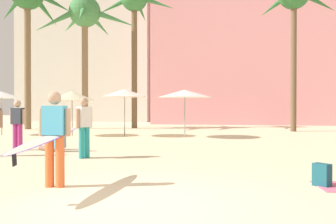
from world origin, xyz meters
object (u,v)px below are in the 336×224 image
at_px(cafe_umbrella_0, 185,94).
at_px(cafe_umbrella_2, 125,93).
at_px(person_near_left, 84,125).
at_px(backpack, 322,175).
at_px(cafe_umbrella_3, 1,95).
at_px(person_far_left, 56,141).
at_px(cafe_umbrella_1, 72,96).
at_px(person_mid_left, 18,123).
at_px(palm_tree_far_left, 135,9).
at_px(palm_tree_right, 27,2).
at_px(palm_tree_center, 294,3).
at_px(person_near_right, 52,136).
at_px(palm_tree_left, 85,19).

relative_size(cafe_umbrella_0, cafe_umbrella_2, 1.11).
bearing_deg(person_near_left, backpack, 178.19).
height_order(cafe_umbrella_3, person_far_left, cafe_umbrella_3).
height_order(cafe_umbrella_1, person_far_left, cafe_umbrella_1).
xyz_separation_m(backpack, person_mid_left, (-8.88, 4.11, 0.73)).
bearing_deg(cafe_umbrella_0, backpack, -69.01).
bearing_deg(person_near_left, palm_tree_far_left, -56.42).
xyz_separation_m(palm_tree_right, person_near_left, (9.69, -12.70, -7.70)).
bearing_deg(cafe_umbrella_1, person_mid_left, -81.00).
bearing_deg(cafe_umbrella_3, palm_tree_center, 20.83).
height_order(palm_tree_right, backpack, palm_tree_right).
distance_m(palm_tree_far_left, person_mid_left, 15.78).
relative_size(palm_tree_right, person_mid_left, 6.11).
relative_size(cafe_umbrella_2, person_near_right, 0.91).
xyz_separation_m(cafe_umbrella_1, person_mid_left, (0.99, -6.25, -1.14)).
relative_size(backpack, person_near_left, 0.24).
bearing_deg(palm_tree_center, cafe_umbrella_1, -153.59).
bearing_deg(cafe_umbrella_2, cafe_umbrella_3, -176.52).
bearing_deg(cafe_umbrella_0, palm_tree_center, 44.23).
bearing_deg(palm_tree_far_left, backpack, -64.18).
bearing_deg(cafe_umbrella_2, palm_tree_far_left, 101.98).
xyz_separation_m(palm_tree_center, backpack, (-1.93, -16.22, -7.72)).
relative_size(cafe_umbrella_2, person_far_left, 2.32).
bearing_deg(palm_tree_center, palm_tree_right, -177.29).
height_order(cafe_umbrella_2, cafe_umbrella_3, cafe_umbrella_2).
bearing_deg(palm_tree_far_left, cafe_umbrella_1, -98.90).
bearing_deg(cafe_umbrella_1, person_near_right, -66.10).
distance_m(palm_tree_far_left, palm_tree_center, 10.77).
xyz_separation_m(palm_tree_left, person_far_left, (4.48, -12.64, -7.32)).
relative_size(palm_tree_center, person_mid_left, 5.52).
distance_m(palm_tree_right, person_near_left, 17.74).
relative_size(palm_tree_right, cafe_umbrella_0, 3.88).
bearing_deg(palm_tree_left, cafe_umbrella_3, -106.38).
height_order(cafe_umbrella_2, person_mid_left, cafe_umbrella_2).
xyz_separation_m(cafe_umbrella_3, person_near_left, (7.99, -7.53, -1.19)).
distance_m(palm_tree_far_left, cafe_umbrella_1, 10.02).
xyz_separation_m(palm_tree_far_left, person_near_right, (3.88, -19.01, -7.59)).
relative_size(palm_tree_right, cafe_umbrella_3, 4.48).
xyz_separation_m(person_near_right, person_mid_left, (-4.08, 5.18, 0.00)).
xyz_separation_m(palm_tree_right, cafe_umbrella_1, (5.66, -5.03, -6.58)).
xyz_separation_m(cafe_umbrella_3, backpack, (13.83, -10.23, -1.94)).
height_order(person_far_left, person_mid_left, person_mid_left).
bearing_deg(backpack, cafe_umbrella_0, 66.58).
relative_size(palm_tree_far_left, palm_tree_left, 1.11).
distance_m(cafe_umbrella_3, person_mid_left, 7.96).
distance_m(cafe_umbrella_3, backpack, 17.31).
xyz_separation_m(palm_tree_far_left, cafe_umbrella_1, (-1.19, -7.57, -6.45)).
distance_m(cafe_umbrella_1, cafe_umbrella_2, 2.75).
height_order(palm_tree_left, palm_tree_center, palm_tree_center).
bearing_deg(person_near_right, person_mid_left, 34.37).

